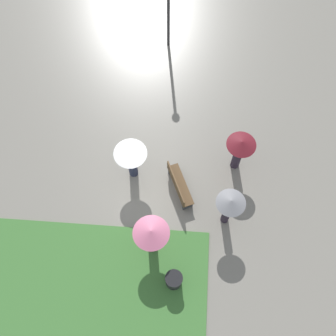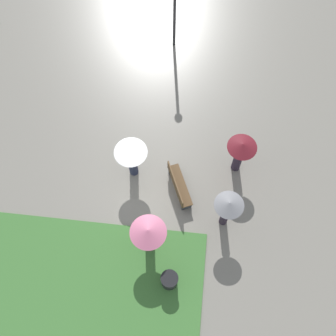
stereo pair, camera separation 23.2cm
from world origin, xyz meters
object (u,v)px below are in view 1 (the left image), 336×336
Objects in this scene: trash_bin at (174,280)px; crowd_person_maroon at (240,149)px; crowd_person_grey at (230,206)px; crowd_person_white at (131,156)px; park_bench at (179,185)px; crowd_person_pink at (151,234)px.

crowd_person_maroon reaches higher than trash_bin.
trash_bin is 3.03m from crowd_person_grey.
crowd_person_white is at bearing -127.42° from crowd_person_maroon.
park_bench is 2.52m from crowd_person_maroon.
crowd_person_pink is 0.93× the size of crowd_person_grey.
crowd_person_maroon reaches higher than crowd_person_pink.
trash_bin is at bearing 28.55° from crowd_person_pink.
trash_bin is at bearing 156.84° from park_bench.
crowd_person_grey is at bearing 8.46° from crowd_person_white.
crowd_person_pink reaches higher than trash_bin.
crowd_person_grey is at bearing -55.61° from crowd_person_maroon.
crowd_person_white is (0.56, 1.70, 0.95)m from park_bench.
crowd_person_white reaches higher than crowd_person_pink.
crowd_person_maroon is 0.96× the size of crowd_person_grey.
crowd_person_grey reaches higher than crowd_person_white.
crowd_person_white is at bearing 24.21° from trash_bin.
park_bench is 2.44m from crowd_person_pink.
park_bench is at bearing -106.94° from crowd_person_maroon.
park_bench is 2.16× the size of trash_bin.
crowd_person_grey is (-1.57, -3.40, 0.01)m from crowd_person_white.
crowd_person_pink is at bearing 33.73° from trash_bin.
crowd_person_pink is at bearing 84.41° from crowd_person_grey.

